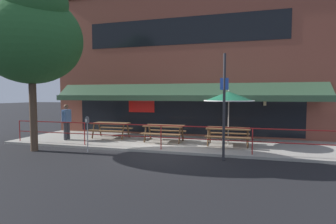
{
  "coord_description": "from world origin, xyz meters",
  "views": [
    {
      "loc": [
        3.02,
        -9.52,
        2.25
      ],
      "look_at": [
        -0.07,
        1.6,
        1.5
      ],
      "focal_mm": 28.0,
      "sensor_mm": 36.0,
      "label": 1
    }
  ],
  "objects_px": {
    "picnic_table_centre": "(164,129)",
    "picnic_table_right": "(228,131)",
    "pedestrian_walking": "(67,120)",
    "street_sign_pole": "(224,106)",
    "patio_umbrella_right": "(229,97)",
    "street_tree_curbside": "(32,33)",
    "picnic_table_left": "(111,126)",
    "parking_meter_near": "(87,123)"
  },
  "relations": [
    {
      "from": "picnic_table_centre",
      "to": "picnic_table_right",
      "type": "xyz_separation_m",
      "value": [
        2.87,
        -0.13,
        0.0
      ]
    },
    {
      "from": "street_sign_pole",
      "to": "picnic_table_right",
      "type": "bearing_deg",
      "value": 88.85
    },
    {
      "from": "picnic_table_centre",
      "to": "picnic_table_right",
      "type": "height_order",
      "value": "same"
    },
    {
      "from": "picnic_table_centre",
      "to": "picnic_table_right",
      "type": "bearing_deg",
      "value": -2.58
    },
    {
      "from": "picnic_table_centre",
      "to": "patio_umbrella_right",
      "type": "height_order",
      "value": "patio_umbrella_right"
    },
    {
      "from": "pedestrian_walking",
      "to": "picnic_table_centre",
      "type": "bearing_deg",
      "value": 8.63
    },
    {
      "from": "picnic_table_centre",
      "to": "pedestrian_walking",
      "type": "distance_m",
      "value": 4.73
    },
    {
      "from": "picnic_table_centre",
      "to": "street_tree_curbside",
      "type": "distance_m",
      "value": 6.65
    },
    {
      "from": "picnic_table_centre",
      "to": "street_sign_pole",
      "type": "height_order",
      "value": "street_sign_pole"
    },
    {
      "from": "picnic_table_centre",
      "to": "parking_meter_near",
      "type": "distance_m",
      "value": 3.47
    },
    {
      "from": "picnic_table_left",
      "to": "patio_umbrella_right",
      "type": "height_order",
      "value": "patio_umbrella_right"
    },
    {
      "from": "picnic_table_left",
      "to": "street_sign_pole",
      "type": "xyz_separation_m",
      "value": [
        5.69,
        -2.68,
        1.17
      ]
    },
    {
      "from": "picnic_table_right",
      "to": "pedestrian_walking",
      "type": "distance_m",
      "value": 7.56
    },
    {
      "from": "picnic_table_centre",
      "to": "pedestrian_walking",
      "type": "bearing_deg",
      "value": -171.37
    },
    {
      "from": "picnic_table_left",
      "to": "picnic_table_right",
      "type": "xyz_separation_m",
      "value": [
        5.74,
        -0.45,
        0.0
      ]
    },
    {
      "from": "patio_umbrella_right",
      "to": "street_tree_curbside",
      "type": "relative_size",
      "value": 0.35
    },
    {
      "from": "picnic_table_left",
      "to": "picnic_table_centre",
      "type": "height_order",
      "value": "same"
    },
    {
      "from": "picnic_table_right",
      "to": "street_tree_curbside",
      "type": "relative_size",
      "value": 0.27
    },
    {
      "from": "picnic_table_left",
      "to": "picnic_table_right",
      "type": "distance_m",
      "value": 5.76
    },
    {
      "from": "picnic_table_left",
      "to": "parking_meter_near",
      "type": "relative_size",
      "value": 1.27
    },
    {
      "from": "pedestrian_walking",
      "to": "street_tree_curbside",
      "type": "height_order",
      "value": "street_tree_curbside"
    },
    {
      "from": "picnic_table_right",
      "to": "pedestrian_walking",
      "type": "xyz_separation_m",
      "value": [
        -7.53,
        -0.58,
        0.35
      ]
    },
    {
      "from": "street_sign_pole",
      "to": "street_tree_curbside",
      "type": "bearing_deg",
      "value": -175.9
    },
    {
      "from": "picnic_table_right",
      "to": "street_sign_pole",
      "type": "bearing_deg",
      "value": -91.15
    },
    {
      "from": "picnic_table_centre",
      "to": "pedestrian_walking",
      "type": "xyz_separation_m",
      "value": [
        -4.66,
        -0.71,
        0.35
      ]
    },
    {
      "from": "pedestrian_walking",
      "to": "parking_meter_near",
      "type": "xyz_separation_m",
      "value": [
        2.24,
        -1.73,
        0.09
      ]
    },
    {
      "from": "patio_umbrella_right",
      "to": "picnic_table_centre",
      "type": "bearing_deg",
      "value": -177.42
    },
    {
      "from": "picnic_table_left",
      "to": "picnic_table_centre",
      "type": "distance_m",
      "value": 2.89
    },
    {
      "from": "picnic_table_right",
      "to": "street_tree_curbside",
      "type": "bearing_deg",
      "value": -159.57
    },
    {
      "from": "picnic_table_centre",
      "to": "picnic_table_right",
      "type": "distance_m",
      "value": 2.87
    },
    {
      "from": "picnic_table_left",
      "to": "pedestrian_walking",
      "type": "height_order",
      "value": "pedestrian_walking"
    },
    {
      "from": "picnic_table_centre",
      "to": "street_tree_curbside",
      "type": "bearing_deg",
      "value": -147.48
    },
    {
      "from": "pedestrian_walking",
      "to": "street_sign_pole",
      "type": "bearing_deg",
      "value": -12.41
    },
    {
      "from": "picnic_table_centre",
      "to": "pedestrian_walking",
      "type": "relative_size",
      "value": 1.05
    },
    {
      "from": "patio_umbrella_right",
      "to": "picnic_table_left",
      "type": "bearing_deg",
      "value": 178.07
    },
    {
      "from": "pedestrian_walking",
      "to": "street_sign_pole",
      "type": "xyz_separation_m",
      "value": [
        7.49,
        -1.65,
        0.82
      ]
    },
    {
      "from": "picnic_table_right",
      "to": "street_tree_curbside",
      "type": "distance_m",
      "value": 8.81
    },
    {
      "from": "picnic_table_centre",
      "to": "street_tree_curbside",
      "type": "relative_size",
      "value": 0.27
    },
    {
      "from": "patio_umbrella_right",
      "to": "street_tree_curbside",
      "type": "distance_m",
      "value": 8.35
    },
    {
      "from": "patio_umbrella_right",
      "to": "pedestrian_walking",
      "type": "distance_m",
      "value": 7.66
    },
    {
      "from": "picnic_table_right",
      "to": "patio_umbrella_right",
      "type": "distance_m",
      "value": 1.5
    },
    {
      "from": "picnic_table_left",
      "to": "street_tree_curbside",
      "type": "distance_m",
      "value": 5.34
    }
  ]
}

